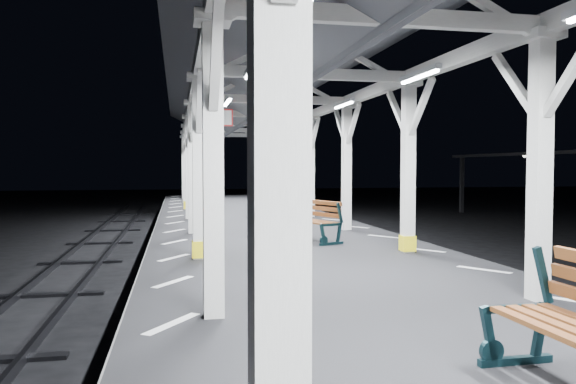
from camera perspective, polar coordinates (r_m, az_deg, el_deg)
name	(u,v)px	position (r m, az deg, el deg)	size (l,w,h in m)	color
ground	(337,340)	(8.92, 5.00, -14.79)	(120.00, 120.00, 0.00)	black
platform	(337,308)	(8.78, 5.01, -11.68)	(6.00, 50.00, 1.00)	black
hazard_stripes_left	(173,282)	(8.33, -11.57, -8.94)	(1.00, 48.00, 0.01)	silver
hazard_stripes_right	(484,270)	(9.64, 19.27, -7.47)	(1.00, 48.00, 0.01)	silver
canopy	(339,39)	(8.70, 5.16, 15.21)	(5.40, 49.00, 4.65)	silver
bench_mid	(313,219)	(12.65, 2.54, -2.78)	(1.19, 1.78, 0.91)	#0E252B
bench_far	(269,202)	(17.92, -1.98, -1.03)	(0.72, 1.88, 1.01)	#0E252B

